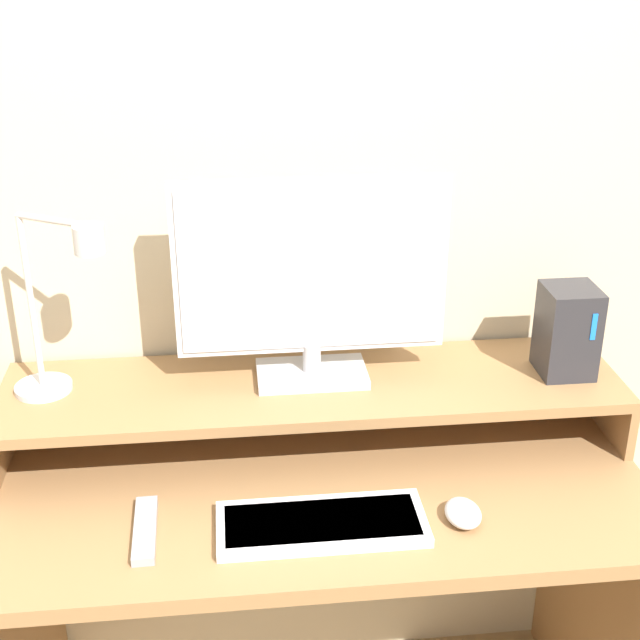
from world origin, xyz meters
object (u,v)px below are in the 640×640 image
object	(u,v)px
desk_lamp	(59,310)
router_dock	(567,331)
keyboard	(322,524)
remote_control	(145,530)
mouse	(463,513)
monitor	(313,278)

from	to	relation	value
desk_lamp	router_dock	xyz separation A→B (m)	(0.98, -0.00, -0.09)
desk_lamp	keyboard	xyz separation A→B (m)	(0.46, -0.29, -0.30)
desk_lamp	keyboard	world-z (taller)	desk_lamp
desk_lamp	remote_control	bearing A→B (deg)	-61.03
mouse	remote_control	xyz separation A→B (m)	(-0.55, 0.03, -0.01)
router_dock	keyboard	xyz separation A→B (m)	(-0.53, -0.29, -0.21)
monitor	keyboard	world-z (taller)	monitor
monitor	remote_control	xyz separation A→B (m)	(-0.32, -0.30, -0.34)
monitor	router_dock	bearing A→B (deg)	-3.46
desk_lamp	remote_control	size ratio (longest dim) A/B	2.07
desk_lamp	mouse	world-z (taller)	desk_lamp
router_dock	mouse	xyz separation A→B (m)	(-0.28, -0.29, -0.20)
keyboard	remote_control	world-z (taller)	keyboard
router_dock	keyboard	bearing A→B (deg)	-151.37
router_dock	remote_control	world-z (taller)	router_dock
keyboard	router_dock	bearing A→B (deg)	28.63
keyboard	desk_lamp	bearing A→B (deg)	147.50
monitor	router_dock	size ratio (longest dim) A/B	2.86
desk_lamp	keyboard	size ratio (longest dim) A/B	0.99
monitor	mouse	world-z (taller)	monitor
desk_lamp	monitor	bearing A→B (deg)	3.32
router_dock	keyboard	world-z (taller)	router_dock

